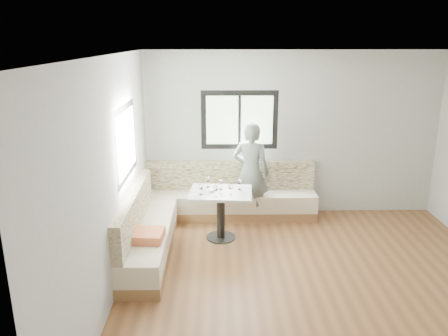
# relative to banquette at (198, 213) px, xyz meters

# --- Properties ---
(room) EXTENTS (5.01, 5.01, 2.81)m
(room) POSITION_rel_banquette_xyz_m (1.51, -1.55, 1.08)
(room) COLOR brown
(room) RESTS_ON ground
(banquette) EXTENTS (2.90, 2.80, 0.95)m
(banquette) POSITION_rel_banquette_xyz_m (0.00, 0.00, 0.00)
(banquette) COLOR #96683F
(banquette) RESTS_ON ground
(table) EXTENTS (0.98, 0.79, 0.76)m
(table) POSITION_rel_banquette_xyz_m (0.36, -0.22, 0.24)
(table) COLOR black
(table) RESTS_ON ground
(person) EXTENTS (0.71, 0.57, 1.69)m
(person) POSITION_rel_banquette_xyz_m (0.87, 0.49, 0.51)
(person) COLOR slate
(person) RESTS_ON ground
(olive_ramekin) EXTENTS (0.10, 0.10, 0.04)m
(olive_ramekin) POSITION_rel_banquette_xyz_m (0.23, -0.24, 0.45)
(olive_ramekin) COLOR white
(olive_ramekin) RESTS_ON table
(wine_glass_a) EXTENTS (0.08, 0.08, 0.17)m
(wine_glass_a) POSITION_rel_banquette_xyz_m (0.07, -0.36, 0.55)
(wine_glass_a) COLOR white
(wine_glass_a) RESTS_ON table
(wine_glass_b) EXTENTS (0.08, 0.08, 0.17)m
(wine_glass_b) POSITION_rel_banquette_xyz_m (0.29, -0.42, 0.55)
(wine_glass_b) COLOR white
(wine_glass_b) RESTS_ON table
(wine_glass_c) EXTENTS (0.08, 0.08, 0.17)m
(wine_glass_c) POSITION_rel_banquette_xyz_m (0.51, -0.36, 0.55)
(wine_glass_c) COLOR white
(wine_glass_c) RESTS_ON table
(wine_glass_d) EXTENTS (0.08, 0.08, 0.17)m
(wine_glass_d) POSITION_rel_banquette_xyz_m (0.36, -0.12, 0.55)
(wine_glass_d) COLOR white
(wine_glass_d) RESTS_ON table
(wine_glass_e) EXTENTS (0.08, 0.08, 0.17)m
(wine_glass_e) POSITION_rel_banquette_xyz_m (0.65, -0.13, 0.55)
(wine_glass_e) COLOR white
(wine_glass_e) RESTS_ON table
(wine_glass_f) EXTENTS (0.08, 0.08, 0.17)m
(wine_glass_f) POSITION_rel_banquette_xyz_m (0.16, -0.02, 0.55)
(wine_glass_f) COLOR white
(wine_glass_f) RESTS_ON table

